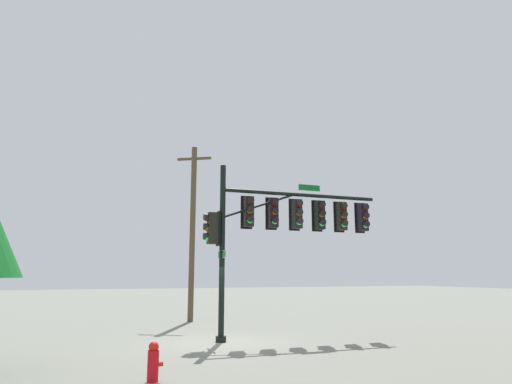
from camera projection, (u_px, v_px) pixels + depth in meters
ground_plane at (221, 342)px, 15.29m from camera, size 120.00×120.00×0.00m
signal_pole_assembly at (285, 221)px, 16.85m from camera, size 6.97×0.94×6.14m
utility_pole at (192, 229)px, 22.69m from camera, size 1.60×1.03×8.73m
fire_hydrant at (153, 362)px, 9.71m from camera, size 0.33×0.24×0.83m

